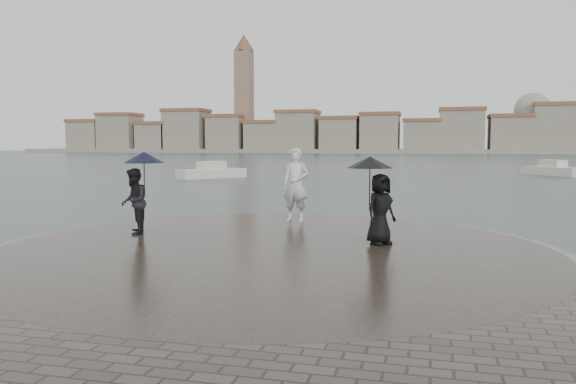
# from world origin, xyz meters

# --- Properties ---
(ground) EXTENTS (400.00, 400.00, 0.00)m
(ground) POSITION_xyz_m (0.00, 0.00, 0.00)
(ground) COLOR #2B3835
(ground) RESTS_ON ground
(kerb_ring) EXTENTS (12.50, 12.50, 0.32)m
(kerb_ring) POSITION_xyz_m (0.00, 3.50, 0.16)
(kerb_ring) COLOR gray
(kerb_ring) RESTS_ON ground
(quay_tip) EXTENTS (11.90, 11.90, 0.36)m
(quay_tip) POSITION_xyz_m (0.00, 3.50, 0.18)
(quay_tip) COLOR #2D261E
(quay_tip) RESTS_ON ground
(statue) EXTENTS (0.82, 0.59, 2.11)m
(statue) POSITION_xyz_m (-0.50, 7.63, 1.42)
(statue) COLOR silver
(statue) RESTS_ON quay_tip
(visitor_left) EXTENTS (1.21, 1.10, 2.04)m
(visitor_left) POSITION_xyz_m (-3.75, 4.38, 1.47)
(visitor_left) COLOR black
(visitor_left) RESTS_ON quay_tip
(visitor_right) EXTENTS (1.21, 1.09, 1.95)m
(visitor_right) POSITION_xyz_m (2.13, 4.44, 1.48)
(visitor_right) COLOR black
(visitor_right) RESTS_ON quay_tip
(far_skyline) EXTENTS (260.00, 20.00, 37.00)m
(far_skyline) POSITION_xyz_m (-6.29, 160.71, 5.61)
(far_skyline) COLOR gray
(far_skyline) RESTS_ON ground
(boats) EXTENTS (40.35, 16.26, 1.50)m
(boats) POSITION_xyz_m (7.33, 39.12, 0.38)
(boats) COLOR silver
(boats) RESTS_ON ground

